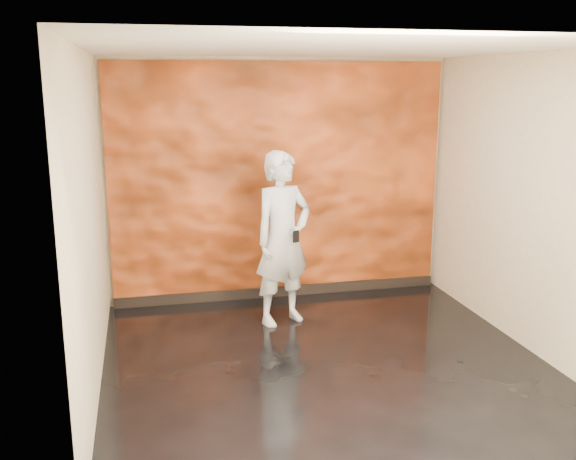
% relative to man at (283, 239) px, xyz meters
% --- Properties ---
extents(room, '(4.02, 4.02, 2.81)m').
position_rel_man_xyz_m(room, '(0.15, -1.10, 0.48)').
color(room, black).
rests_on(room, ground).
extents(feature_wall, '(3.90, 0.06, 2.75)m').
position_rel_man_xyz_m(feature_wall, '(0.15, 0.86, 0.46)').
color(feature_wall, orange).
rests_on(feature_wall, ground).
extents(baseboard, '(3.90, 0.04, 0.12)m').
position_rel_man_xyz_m(baseboard, '(0.15, 0.82, -0.86)').
color(baseboard, black).
rests_on(baseboard, ground).
extents(man, '(0.79, 0.66, 1.84)m').
position_rel_man_xyz_m(man, '(0.00, 0.00, 0.00)').
color(man, '#9BA1AA').
rests_on(man, ground).
extents(phone, '(0.07, 0.03, 0.12)m').
position_rel_man_xyz_m(phone, '(0.08, -0.24, 0.08)').
color(phone, black).
rests_on(phone, man).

